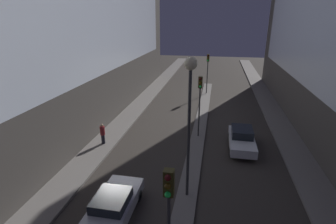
{
  "coord_description": "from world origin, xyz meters",
  "views": [
    {
      "loc": [
        1.24,
        -3.85,
        9.47
      ],
      "look_at": [
        -3.05,
        18.75,
        1.18
      ],
      "focal_mm": 28.0,
      "sensor_mm": 36.0,
      "label": 1
    }
  ],
  "objects": [
    {
      "name": "street_lamp",
      "position": [
        0.0,
        8.39,
        5.88
      ],
      "size": [
        0.63,
        0.63,
        7.64
      ],
      "color": "#383838",
      "rests_on": "median_strip"
    },
    {
      "name": "traffic_light_far",
      "position": [
        0.0,
        29.78,
        3.81
      ],
      "size": [
        0.32,
        0.42,
        5.04
      ],
      "color": "#383838",
      "rests_on": "median_strip"
    },
    {
      "name": "median_strip",
      "position": [
        0.0,
        18.07,
        0.07
      ],
      "size": [
        1.14,
        34.14,
        0.14
      ],
      "color": "#66605B",
      "rests_on": "ground"
    },
    {
      "name": "pedestrian_on_left_sidewalk",
      "position": [
        -7.2,
        13.42,
        1.03
      ],
      "size": [
        0.37,
        0.37,
        1.64
      ],
      "color": "black",
      "rests_on": "sidewalk_left"
    },
    {
      "name": "car_right_lane",
      "position": [
        3.4,
        14.97,
        0.77
      ],
      "size": [
        1.83,
        4.44,
        1.54
      ],
      "color": "silver",
      "rests_on": "ground"
    },
    {
      "name": "car_left_lane",
      "position": [
        -3.4,
        6.15,
        0.73
      ],
      "size": [
        1.88,
        4.22,
        1.42
      ],
      "color": "#B2B2B7",
      "rests_on": "ground"
    },
    {
      "name": "traffic_light_mid",
      "position": [
        0.0,
        16.25,
        3.81
      ],
      "size": [
        0.32,
        0.42,
        5.04
      ],
      "color": "#383838",
      "rests_on": "median_strip"
    },
    {
      "name": "traffic_light_near",
      "position": [
        0.0,
        2.8,
        3.81
      ],
      "size": [
        0.32,
        0.42,
        5.04
      ],
      "color": "#383838",
      "rests_on": "median_strip"
    }
  ]
}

